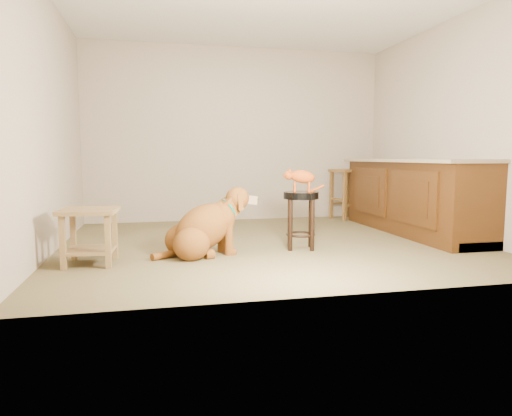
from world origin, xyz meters
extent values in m
cube|color=brown|center=(0.00, 0.00, 0.00)|extent=(4.50, 4.00, 0.01)
cube|color=#AC9E8A|center=(0.00, 2.00, 1.30)|extent=(4.50, 0.04, 2.60)
cube|color=#AC9E8A|center=(0.00, -2.00, 1.30)|extent=(4.50, 0.04, 2.60)
cube|color=#AC9E8A|center=(-2.25, 0.00, 1.30)|extent=(0.04, 4.00, 2.60)
cube|color=#AC9E8A|center=(2.25, 0.00, 1.30)|extent=(0.04, 4.00, 2.60)
cube|color=silver|center=(0.00, 0.00, 2.60)|extent=(4.50, 4.00, 0.04)
cube|color=#44250C|center=(1.95, 0.30, 0.45)|extent=(0.60, 2.50, 0.90)
cube|color=gray|center=(1.92, 0.30, 0.92)|extent=(0.70, 2.56, 0.04)
cube|color=black|center=(1.99, 0.30, 0.05)|extent=(0.52, 2.50, 0.10)
cube|color=#44250C|center=(1.64, -0.25, 0.50)|extent=(0.02, 0.90, 0.62)
cube|color=#44250C|center=(1.64, 0.85, 0.50)|extent=(0.02, 0.90, 0.62)
cube|color=#371D09|center=(1.63, -0.25, 0.50)|extent=(0.02, 0.60, 0.40)
cube|color=#371D09|center=(1.63, 0.85, 0.50)|extent=(0.02, 0.60, 0.40)
cylinder|color=black|center=(0.39, -0.30, 0.27)|extent=(0.04, 0.04, 0.53)
cylinder|color=black|center=(0.17, -0.24, 0.27)|extent=(0.04, 0.04, 0.53)
cylinder|color=black|center=(0.33, -0.51, 0.27)|extent=(0.04, 0.04, 0.53)
cylinder|color=black|center=(0.11, -0.46, 0.27)|extent=(0.04, 0.04, 0.53)
torus|color=black|center=(0.25, -0.38, 0.15)|extent=(0.38, 0.38, 0.02)
cylinder|color=black|center=(0.25, -0.38, 0.57)|extent=(0.37, 0.37, 0.07)
cube|color=brown|center=(1.80, 1.90, 0.37)|extent=(0.06, 0.06, 0.73)
cube|color=brown|center=(1.47, 1.82, 0.37)|extent=(0.06, 0.06, 0.73)
cube|color=brown|center=(1.88, 1.58, 0.37)|extent=(0.06, 0.06, 0.73)
cube|color=brown|center=(1.56, 1.50, 0.37)|extent=(0.06, 0.06, 0.73)
cube|color=brown|center=(1.68, 1.70, 0.75)|extent=(0.51, 0.51, 0.04)
cube|color=olive|center=(-1.62, -0.46, 0.23)|extent=(0.05, 0.05, 0.47)
cube|color=olive|center=(-1.99, -0.43, 0.23)|extent=(0.05, 0.05, 0.47)
cube|color=olive|center=(-1.64, -0.83, 0.23)|extent=(0.05, 0.05, 0.47)
cube|color=olive|center=(-2.02, -0.81, 0.23)|extent=(0.05, 0.05, 0.47)
cube|color=olive|center=(-1.82, -0.63, 0.49)|extent=(0.52, 0.52, 0.04)
cube|color=olive|center=(-1.82, -0.63, 0.13)|extent=(0.44, 0.44, 0.03)
ellipsoid|color=brown|center=(-0.98, -0.42, 0.15)|extent=(0.42, 0.37, 0.32)
ellipsoid|color=brown|center=(-0.91, -0.67, 0.15)|extent=(0.42, 0.37, 0.32)
cylinder|color=brown|center=(-0.82, -0.35, 0.04)|extent=(0.10, 0.12, 0.10)
cylinder|color=brown|center=(-0.74, -0.64, 0.04)|extent=(0.10, 0.12, 0.10)
ellipsoid|color=brown|center=(-0.78, -0.50, 0.28)|extent=(0.80, 0.56, 0.65)
ellipsoid|color=brown|center=(-0.60, -0.45, 0.36)|extent=(0.34, 0.36, 0.33)
cylinder|color=brown|center=(-0.58, -0.35, 0.19)|extent=(0.10, 0.10, 0.38)
cylinder|color=brown|center=(-0.54, -0.52, 0.19)|extent=(0.10, 0.10, 0.38)
sphere|color=brown|center=(-0.56, -0.34, 0.03)|extent=(0.10, 0.10, 0.10)
sphere|color=brown|center=(-0.51, -0.52, 0.03)|extent=(0.10, 0.10, 0.10)
cylinder|color=brown|center=(-0.52, -0.43, 0.46)|extent=(0.27, 0.23, 0.24)
ellipsoid|color=brown|center=(-0.43, -0.40, 0.55)|extent=(0.29, 0.27, 0.23)
cube|color=#8D7558|center=(-0.30, -0.37, 0.53)|extent=(0.18, 0.12, 0.11)
sphere|color=black|center=(-0.23, -0.35, 0.54)|extent=(0.06, 0.06, 0.06)
cube|color=brown|center=(-0.47, -0.30, 0.52)|extent=(0.06, 0.07, 0.17)
cube|color=brown|center=(-0.42, -0.51, 0.52)|extent=(0.06, 0.07, 0.17)
torus|color=#0C654D|center=(-0.52, -0.43, 0.45)|extent=(0.18, 0.24, 0.20)
cylinder|color=#D8BF4C|center=(-0.47, -0.41, 0.38)|extent=(0.02, 0.04, 0.04)
cylinder|color=brown|center=(-1.15, -0.55, 0.04)|extent=(0.29, 0.23, 0.07)
ellipsoid|color=#933A0E|center=(0.27, -0.38, 0.76)|extent=(0.30, 0.19, 0.17)
cylinder|color=#933A0E|center=(0.20, -0.32, 0.65)|extent=(0.03, 0.03, 0.10)
sphere|color=#933A0E|center=(0.20, -0.32, 0.61)|extent=(0.03, 0.03, 0.03)
cylinder|color=#933A0E|center=(0.18, -0.39, 0.65)|extent=(0.03, 0.03, 0.10)
sphere|color=#933A0E|center=(0.18, -0.39, 0.61)|extent=(0.03, 0.03, 0.03)
cylinder|color=#933A0E|center=(0.34, -0.36, 0.65)|extent=(0.03, 0.03, 0.10)
sphere|color=#933A0E|center=(0.34, -0.36, 0.61)|extent=(0.03, 0.03, 0.03)
cylinder|color=#933A0E|center=(0.32, -0.43, 0.65)|extent=(0.03, 0.03, 0.10)
sphere|color=#933A0E|center=(0.32, -0.43, 0.61)|extent=(0.03, 0.03, 0.03)
sphere|color=#933A0E|center=(0.13, -0.34, 0.78)|extent=(0.10, 0.10, 0.10)
sphere|color=#933A0E|center=(0.09, -0.33, 0.77)|extent=(0.04, 0.04, 0.04)
sphere|color=brown|center=(0.07, -0.33, 0.77)|extent=(0.02, 0.02, 0.02)
cone|color=#933A0E|center=(0.15, -0.32, 0.83)|extent=(0.05, 0.05, 0.05)
cone|color=#C66B60|center=(0.14, -0.32, 0.83)|extent=(0.03, 0.03, 0.03)
cone|color=#933A0E|center=(0.13, -0.38, 0.83)|extent=(0.05, 0.05, 0.05)
cone|color=#C66B60|center=(0.13, -0.37, 0.83)|extent=(0.03, 0.03, 0.03)
cylinder|color=#933A0E|center=(0.41, -0.38, 0.63)|extent=(0.21, 0.06, 0.10)
camera|label=1|loc=(-1.23, -4.90, 0.96)|focal=32.00mm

